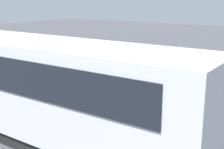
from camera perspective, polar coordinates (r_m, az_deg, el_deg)
name	(u,v)px	position (r m, az deg, el deg)	size (l,w,h in m)	color
ground_plane	(121,95)	(14.87, 1.74, -3.81)	(80.00, 80.00, 0.00)	#424247
tour_bus	(52,92)	(9.96, -11.05, -3.21)	(10.47, 2.63, 3.25)	silver
spectator_far_left	(155,100)	(11.13, 7.84, -4.59)	(0.58, 0.34, 1.71)	black
spectator_left	(122,97)	(11.35, 1.94, -4.22)	(0.57, 0.39, 1.69)	black
spectator_centre	(106,89)	(12.11, -1.06, -2.60)	(0.58, 0.38, 1.81)	black
spectator_right	(89,89)	(12.33, -4.26, -2.76)	(0.57, 0.33, 1.69)	black
spectator_far_right	(69,84)	(13.06, -8.01, -1.78)	(0.57, 0.33, 1.73)	#473823
parked_motorcycle_silver	(183,131)	(10.09, 12.94, -10.14)	(2.03, 0.69, 0.99)	black
parked_motorcycle_dark	(70,102)	(12.51, -7.66, -5.08)	(2.05, 0.58, 0.99)	black
stunt_motorcycle	(102,61)	(17.92, -1.92, 2.49)	(2.05, 0.68, 1.59)	black
traffic_cone	(107,81)	(16.11, -0.99, -1.27)	(0.34, 0.34, 0.63)	orange
bay_line_b	(205,98)	(15.07, 16.72, -4.17)	(0.17, 3.53, 0.01)	white
bay_line_c	(155,89)	(16.02, 7.85, -2.61)	(0.19, 4.42, 0.01)	white
bay_line_d	(113,81)	(17.32, 0.16, -1.21)	(0.20, 4.83, 0.01)	white
bay_line_e	(78,74)	(18.89, -6.34, 0.00)	(0.19, 4.43, 0.01)	white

